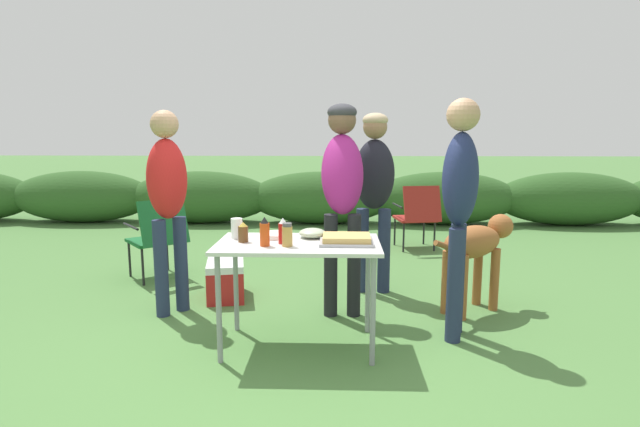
% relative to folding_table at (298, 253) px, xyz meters
% --- Properties ---
extents(ground_plane, '(60.00, 60.00, 0.00)m').
position_rel_folding_table_xyz_m(ground_plane, '(0.00, 0.00, -0.66)').
color(ground_plane, '#4C7A3D').
extents(shrub_hedge, '(14.40, 0.90, 0.85)m').
position_rel_folding_table_xyz_m(shrub_hedge, '(0.00, 4.83, -0.24)').
color(shrub_hedge, '#2D5623').
rests_on(shrub_hedge, ground).
extents(folding_table, '(1.10, 0.64, 0.74)m').
position_rel_folding_table_xyz_m(folding_table, '(0.00, 0.00, 0.00)').
color(folding_table, silver).
rests_on(folding_table, ground).
extents(food_tray, '(0.36, 0.29, 0.06)m').
position_rel_folding_table_xyz_m(food_tray, '(0.32, -0.02, 0.10)').
color(food_tray, '#9E9EA3').
rests_on(food_tray, folding_table).
extents(plate_stack, '(0.22, 0.22, 0.03)m').
position_rel_folding_table_xyz_m(plate_stack, '(-0.17, 0.15, 0.09)').
color(plate_stack, white).
rests_on(plate_stack, folding_table).
extents(mixing_bowl, '(0.19, 0.19, 0.07)m').
position_rel_folding_table_xyz_m(mixing_bowl, '(0.09, 0.16, 0.11)').
color(mixing_bowl, '#ADBC99').
rests_on(mixing_bowl, folding_table).
extents(paper_cup_stack, '(0.08, 0.08, 0.14)m').
position_rel_folding_table_xyz_m(paper_cup_stack, '(-0.44, 0.11, 0.15)').
color(paper_cup_stack, white).
rests_on(paper_cup_stack, folding_table).
extents(beer_bottle, '(0.07, 0.07, 0.14)m').
position_rel_folding_table_xyz_m(beer_bottle, '(-0.37, -0.00, 0.14)').
color(beer_bottle, brown).
rests_on(beer_bottle, folding_table).
extents(spice_jar, '(0.07, 0.07, 0.15)m').
position_rel_folding_table_xyz_m(spice_jar, '(-0.06, -0.12, 0.15)').
color(spice_jar, '#B2893D').
rests_on(spice_jar, folding_table).
extents(ketchup_bottle, '(0.06, 0.06, 0.17)m').
position_rel_folding_table_xyz_m(ketchup_bottle, '(-0.10, -0.04, 0.16)').
color(ketchup_bottle, red).
rests_on(ketchup_bottle, folding_table).
extents(hot_sauce_bottle, '(0.06, 0.06, 0.19)m').
position_rel_folding_table_xyz_m(hot_sauce_bottle, '(-0.21, -0.12, 0.17)').
color(hot_sauce_bottle, '#CC4214').
rests_on(hot_sauce_bottle, folding_table).
extents(standing_person_in_gray_fleece, '(0.36, 0.49, 1.71)m').
position_rel_folding_table_xyz_m(standing_person_in_gray_fleece, '(0.30, 0.73, 0.43)').
color(standing_person_in_gray_fleece, black).
rests_on(standing_person_in_gray_fleece, ground).
extents(standing_person_in_dark_puffer, '(0.38, 0.29, 1.65)m').
position_rel_folding_table_xyz_m(standing_person_in_dark_puffer, '(0.60, 1.24, 0.36)').
color(standing_person_in_dark_puffer, '#232D4C').
rests_on(standing_person_in_dark_puffer, ground).
extents(standing_person_in_olive_jacket, '(0.40, 0.42, 1.65)m').
position_rel_folding_table_xyz_m(standing_person_in_olive_jacket, '(-1.09, 0.62, 0.34)').
color(standing_person_in_olive_jacket, '#232D4C').
rests_on(standing_person_in_olive_jacket, ground).
extents(standing_person_in_navy_coat, '(0.34, 0.40, 1.71)m').
position_rel_folding_table_xyz_m(standing_person_in_navy_coat, '(1.12, 0.21, 0.38)').
color(standing_person_in_navy_coat, '#232D4C').
rests_on(standing_person_in_navy_coat, ground).
extents(dog, '(0.82, 0.63, 0.79)m').
position_rel_folding_table_xyz_m(dog, '(1.41, 0.76, -0.11)').
color(dog, '#9E5B2D').
rests_on(dog, ground).
extents(camp_chair_green_behind_table, '(0.56, 0.66, 0.83)m').
position_rel_folding_table_xyz_m(camp_chair_green_behind_table, '(1.27, 2.96, -0.20)').
color(camp_chair_green_behind_table, maroon).
rests_on(camp_chair_green_behind_table, ground).
extents(camp_chair_near_hedge, '(0.73, 0.75, 0.83)m').
position_rel_folding_table_xyz_m(camp_chair_near_hedge, '(-1.53, 1.55, -0.20)').
color(camp_chair_near_hedge, '#19602D').
rests_on(camp_chair_near_hedge, ground).
extents(cooler_box, '(0.41, 0.53, 0.34)m').
position_rel_folding_table_xyz_m(cooler_box, '(-0.74, 1.01, -0.49)').
color(cooler_box, '#B21E1E').
rests_on(cooler_box, ground).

